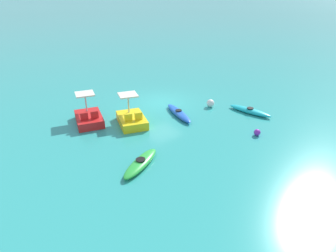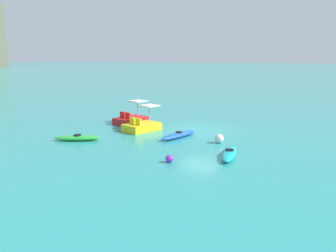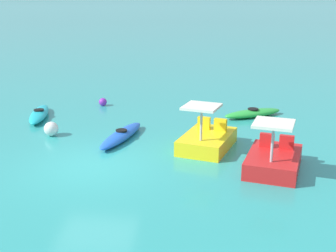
{
  "view_description": "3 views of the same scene",
  "coord_description": "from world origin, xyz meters",
  "px_view_note": "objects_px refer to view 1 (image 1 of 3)",
  "views": [
    {
      "loc": [
        -15.51,
        10.72,
        7.36
      ],
      "look_at": [
        -4.64,
        2.77,
        0.73
      ],
      "focal_mm": 29.69,
      "sensor_mm": 36.0,
      "label": 1
    },
    {
      "loc": [
        -20.88,
        -8.5,
        4.85
      ],
      "look_at": [
        -2.74,
        1.06,
        0.7
      ],
      "focal_mm": 36.06,
      "sensor_mm": 36.0,
      "label": 2
    },
    {
      "loc": [
        12.7,
        3.57,
        5.23
      ],
      "look_at": [
        -2.98,
        2.05,
        0.43
      ],
      "focal_mm": 48.09,
      "sensor_mm": 36.0,
      "label": 3
    }
  ],
  "objects_px": {
    "buoy_purple": "(257,132)",
    "pedal_boat_red": "(89,118)",
    "kayak_green": "(141,163)",
    "pedal_boat_yellow": "(132,119)",
    "kayak_blue": "(179,113)",
    "buoy_white": "(210,103)",
    "kayak_cyan": "(250,111)"
  },
  "relations": [
    {
      "from": "kayak_cyan",
      "to": "pedal_boat_yellow",
      "type": "xyz_separation_m",
      "value": [
        3.16,
        7.14,
        0.17
      ]
    },
    {
      "from": "kayak_green",
      "to": "buoy_white",
      "type": "bearing_deg",
      "value": -66.39
    },
    {
      "from": "kayak_green",
      "to": "buoy_purple",
      "type": "distance_m",
      "value": 6.95
    },
    {
      "from": "kayak_cyan",
      "to": "buoy_white",
      "type": "xyz_separation_m",
      "value": [
        2.33,
        1.36,
        0.11
      ]
    },
    {
      "from": "kayak_green",
      "to": "pedal_boat_yellow",
      "type": "distance_m",
      "value": 4.61
    },
    {
      "from": "kayak_green",
      "to": "pedal_boat_red",
      "type": "xyz_separation_m",
      "value": [
        5.89,
        0.12,
        0.17
      ]
    },
    {
      "from": "kayak_cyan",
      "to": "pedal_boat_red",
      "type": "bearing_deg",
      "value": 62.03
    },
    {
      "from": "kayak_green",
      "to": "kayak_cyan",
      "type": "relative_size",
      "value": 0.9
    },
    {
      "from": "pedal_boat_yellow",
      "to": "buoy_white",
      "type": "bearing_deg",
      "value": -98.24
    },
    {
      "from": "kayak_blue",
      "to": "pedal_boat_red",
      "type": "bearing_deg",
      "value": 65.19
    },
    {
      "from": "kayak_green",
      "to": "kayak_blue",
      "type": "relative_size",
      "value": 0.83
    },
    {
      "from": "pedal_boat_red",
      "to": "buoy_purple",
      "type": "xyz_separation_m",
      "value": [
        -7.15,
        -6.95,
        -0.15
      ]
    },
    {
      "from": "buoy_white",
      "to": "buoy_purple",
      "type": "bearing_deg",
      "value": 169.61
    },
    {
      "from": "buoy_white",
      "to": "kayak_blue",
      "type": "bearing_deg",
      "value": 86.35
    },
    {
      "from": "kayak_blue",
      "to": "pedal_boat_red",
      "type": "distance_m",
      "value": 5.64
    },
    {
      "from": "kayak_green",
      "to": "buoy_purple",
      "type": "relative_size",
      "value": 7.34
    },
    {
      "from": "pedal_boat_red",
      "to": "buoy_purple",
      "type": "height_order",
      "value": "pedal_boat_red"
    },
    {
      "from": "buoy_white",
      "to": "buoy_purple",
      "type": "height_order",
      "value": "buoy_white"
    },
    {
      "from": "buoy_white",
      "to": "kayak_cyan",
      "type": "bearing_deg",
      "value": -149.71
    },
    {
      "from": "pedal_boat_yellow",
      "to": "pedal_boat_red",
      "type": "distance_m",
      "value": 2.64
    },
    {
      "from": "pedal_boat_yellow",
      "to": "buoy_purple",
      "type": "bearing_deg",
      "value": -137.86
    },
    {
      "from": "pedal_boat_yellow",
      "to": "buoy_purple",
      "type": "xyz_separation_m",
      "value": [
        -5.45,
        -4.93,
        -0.15
      ]
    },
    {
      "from": "kayak_blue",
      "to": "kayak_green",
      "type": "bearing_deg",
      "value": 125.21
    },
    {
      "from": "kayak_blue",
      "to": "pedal_boat_yellow",
      "type": "bearing_deg",
      "value": 77.87
    },
    {
      "from": "kayak_green",
      "to": "kayak_blue",
      "type": "bearing_deg",
      "value": -54.79
    },
    {
      "from": "pedal_boat_yellow",
      "to": "kayak_green",
      "type": "bearing_deg",
      "value": 155.62
    },
    {
      "from": "kayak_green",
      "to": "kayak_cyan",
      "type": "height_order",
      "value": "same"
    },
    {
      "from": "kayak_green",
      "to": "pedal_boat_yellow",
      "type": "bearing_deg",
      "value": -24.38
    },
    {
      "from": "buoy_purple",
      "to": "pedal_boat_red",
      "type": "bearing_deg",
      "value": 44.2
    },
    {
      "from": "kayak_cyan",
      "to": "buoy_white",
      "type": "height_order",
      "value": "buoy_white"
    },
    {
      "from": "pedal_boat_red",
      "to": "pedal_boat_yellow",
      "type": "bearing_deg",
      "value": -130.05
    },
    {
      "from": "pedal_boat_yellow",
      "to": "buoy_white",
      "type": "distance_m",
      "value": 5.84
    }
  ]
}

